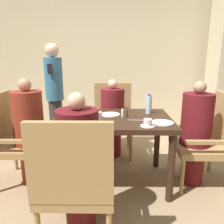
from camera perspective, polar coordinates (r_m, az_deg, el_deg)
ground_plane at (r=2.60m, az=-0.01°, el=-17.44°), size 16.00×16.00×0.00m
wall_back at (r=4.46m, az=0.35°, el=14.66°), size 8.00×0.06×2.80m
dining_table at (r=2.33m, az=-0.01°, el=-3.92°), size 1.24×0.81×0.74m
chair_left_side at (r=2.60m, az=-23.88°, el=-5.94°), size 0.55×0.55×1.00m
diner_in_left_chair at (r=2.52m, az=-20.83°, el=-4.60°), size 0.32×0.32×1.15m
chair_far_side at (r=3.16m, az=0.17°, el=-1.23°), size 0.55×0.55×1.00m
diner_in_far_chair at (r=3.00m, az=0.15°, el=-1.47°), size 0.32×0.32×1.08m
chair_right_side at (r=2.58m, az=24.08°, el=-6.13°), size 0.55×0.55×1.00m
diner_in_right_chair at (r=2.50m, az=20.95°, el=-5.02°), size 0.32×0.32×1.13m
chair_near_corner at (r=1.64m, az=-9.48°, el=-16.86°), size 0.55×0.55×1.00m
diner_in_near_chair at (r=1.75m, az=-8.67°, el=-12.80°), size 0.32×0.32×1.12m
standing_host at (r=3.42m, az=-14.76°, el=4.89°), size 0.27×0.30×1.56m
plate_main_left at (r=2.16m, az=13.05°, el=-2.73°), size 0.21×0.21×0.01m
plate_main_right at (r=2.27m, az=-5.79°, el=-1.58°), size 0.21×0.21×0.01m
plate_dessert_center at (r=2.40m, az=-0.47°, el=-0.66°), size 0.21×0.21×0.01m
teacup_with_saucer at (r=2.03m, az=9.30°, el=-2.93°), size 0.13×0.13×0.07m
water_bottle at (r=2.48m, az=9.59°, el=1.96°), size 0.06×0.06×0.22m
glass_tall_near at (r=1.98m, az=-3.71°, el=-1.96°), size 0.07×0.07×0.14m
glass_tall_mid at (r=2.47m, az=-7.76°, el=1.19°), size 0.07×0.07×0.14m
salt_shaker at (r=2.32m, az=2.80°, el=-0.26°), size 0.03×0.03×0.09m
pepper_shaker at (r=2.32m, az=3.76°, el=-0.31°), size 0.03×0.03×0.08m
fork_beside_plate at (r=2.21m, az=7.46°, el=-2.14°), size 0.21×0.03×0.00m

